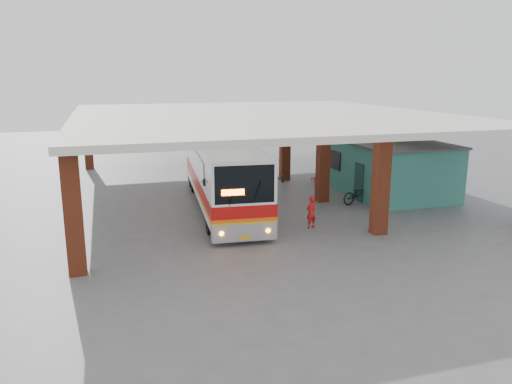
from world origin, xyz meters
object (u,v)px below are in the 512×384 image
object	(u,v)px
motorcycle	(359,194)
pedestrian	(311,212)
red_chair	(317,176)
coach_bus	(222,172)

from	to	relation	value
motorcycle	pedestrian	world-z (taller)	pedestrian
motorcycle	red_chair	size ratio (longest dim) A/B	2.65
motorcycle	coach_bus	bearing A→B (deg)	64.88
coach_bus	pedestrian	xyz separation A→B (m)	(3.02, -4.79, -1.12)
coach_bus	motorcycle	xyz separation A→B (m)	(7.25, -1.44, -1.32)
motorcycle	red_chair	bearing A→B (deg)	-15.53
pedestrian	red_chair	xyz separation A→B (m)	(4.40, 9.38, -0.38)
coach_bus	pedestrian	bearing A→B (deg)	-52.82
motorcycle	red_chair	world-z (taller)	motorcycle
pedestrian	red_chair	size ratio (longest dim) A/B	1.89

